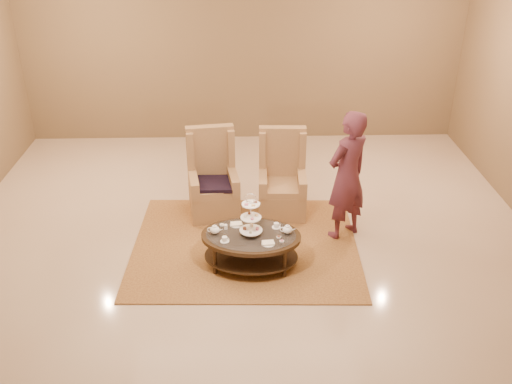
{
  "coord_description": "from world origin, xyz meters",
  "views": [
    {
      "loc": [
        -0.05,
        -6.28,
        4.25
      ],
      "look_at": [
        0.14,
        0.2,
        0.8
      ],
      "focal_mm": 40.0,
      "sensor_mm": 36.0,
      "label": 1
    }
  ],
  "objects_px": {
    "armchair_right": "(282,185)",
    "person": "(347,176)",
    "armchair_left": "(213,185)",
    "tea_table": "(251,240)"
  },
  "relations": [
    {
      "from": "armchair_left",
      "to": "person",
      "type": "relative_size",
      "value": 0.7
    },
    {
      "from": "armchair_left",
      "to": "person",
      "type": "distance_m",
      "value": 2.0
    },
    {
      "from": "armchair_left",
      "to": "armchair_right",
      "type": "bearing_deg",
      "value": -8.61
    },
    {
      "from": "armchair_left",
      "to": "person",
      "type": "xyz_separation_m",
      "value": [
        1.81,
        -0.71,
        0.47
      ]
    },
    {
      "from": "person",
      "to": "armchair_right",
      "type": "bearing_deg",
      "value": -77.2
    },
    {
      "from": "armchair_left",
      "to": "person",
      "type": "bearing_deg",
      "value": -29.85
    },
    {
      "from": "tea_table",
      "to": "armchair_right",
      "type": "xyz_separation_m",
      "value": [
        0.48,
        1.41,
        0.04
      ]
    },
    {
      "from": "armchair_left",
      "to": "armchair_right",
      "type": "relative_size",
      "value": 1.02
    },
    {
      "from": "tea_table",
      "to": "armchair_left",
      "type": "bearing_deg",
      "value": 116.24
    },
    {
      "from": "armchair_right",
      "to": "person",
      "type": "relative_size",
      "value": 0.69
    }
  ]
}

